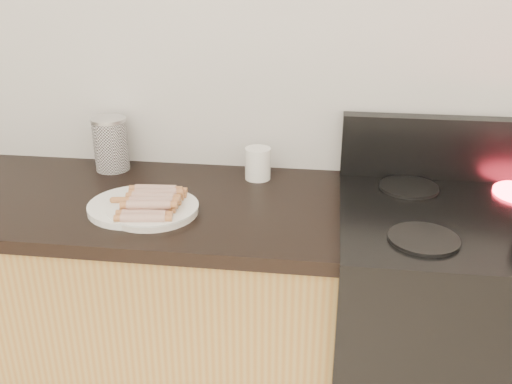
# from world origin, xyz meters

# --- Properties ---
(wall_back) EXTENTS (4.00, 0.04, 2.60)m
(wall_back) POSITION_xyz_m (0.00, 2.00, 1.30)
(wall_back) COLOR silver
(wall_back) RESTS_ON ground
(cabinet_base) EXTENTS (2.20, 0.59, 0.86)m
(cabinet_base) POSITION_xyz_m (-0.70, 1.69, 0.43)
(cabinet_base) COLOR olive
(cabinet_base) RESTS_ON floor
(stove) EXTENTS (0.76, 0.65, 0.91)m
(stove) POSITION_xyz_m (0.78, 1.68, 0.46)
(stove) COLOR black
(stove) RESTS_ON floor
(stove_panel) EXTENTS (0.76, 0.06, 0.20)m
(stove_panel) POSITION_xyz_m (0.78, 1.96, 1.01)
(stove_panel) COLOR black
(stove_panel) RESTS_ON stove
(burner_near_left) EXTENTS (0.18, 0.18, 0.01)m
(burner_near_left) POSITION_xyz_m (0.61, 1.51, 0.92)
(burner_near_left) COLOR black
(burner_near_left) RESTS_ON stove
(burner_far_left) EXTENTS (0.18, 0.18, 0.01)m
(burner_far_left) POSITION_xyz_m (0.61, 1.84, 0.92)
(burner_far_left) COLOR black
(burner_far_left) RESTS_ON stove
(main_plate) EXTENTS (0.31, 0.31, 0.02)m
(main_plate) POSITION_xyz_m (-0.13, 1.59, 0.91)
(main_plate) COLOR white
(main_plate) RESTS_ON counter_slab
(side_plate) EXTENTS (0.28, 0.28, 0.02)m
(side_plate) POSITION_xyz_m (-0.18, 1.61, 0.91)
(side_plate) COLOR silver
(side_plate) RESTS_ON counter_slab
(hotdog_pile) EXTENTS (0.12, 0.23, 0.05)m
(hotdog_pile) POSITION_xyz_m (-0.13, 1.59, 0.94)
(hotdog_pile) COLOR maroon
(hotdog_pile) RESTS_ON main_plate
(plain_sausages) EXTENTS (0.13, 0.04, 0.02)m
(plain_sausages) POSITION_xyz_m (-0.18, 1.61, 0.93)
(plain_sausages) COLOR #BF6F40
(plain_sausages) RESTS_ON side_plate
(canister) EXTENTS (0.12, 0.12, 0.18)m
(canister) POSITION_xyz_m (-0.37, 1.91, 0.99)
(canister) COLOR white
(canister) RESTS_ON counter_slab
(mug) EXTENTS (0.09, 0.09, 0.10)m
(mug) POSITION_xyz_m (0.13, 1.89, 0.95)
(mug) COLOR white
(mug) RESTS_ON counter_slab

